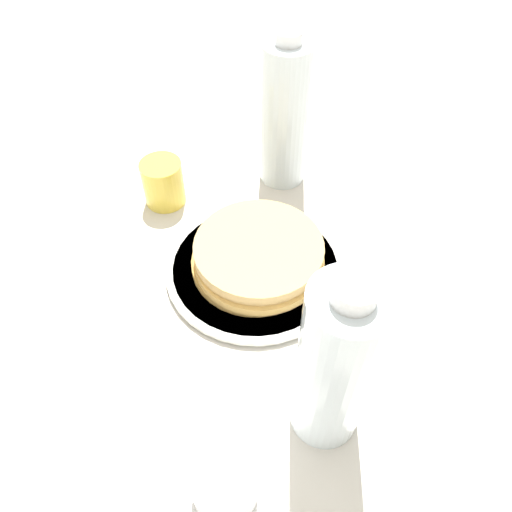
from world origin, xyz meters
The scene contains 7 objects.
ground_plane centered at (0.00, 0.00, 0.00)m, with size 4.00×4.00×0.00m, color silver.
plate centered at (0.00, -0.02, 0.01)m, with size 0.26×0.26×0.01m.
pancake_stack centered at (0.00, -0.02, 0.03)m, with size 0.19×0.19×0.04m.
juice_glass centered at (-0.14, 0.14, 0.04)m, with size 0.07×0.07×0.08m.
cream_jug centered at (-0.04, -0.36, 0.06)m, with size 0.10×0.10×0.15m.
water_bottle_near centered at (0.06, 0.19, 0.12)m, with size 0.08×0.08×0.26m.
water_bottle_mid centered at (0.07, -0.25, 0.12)m, with size 0.08×0.08×0.26m.
Camera 1 is at (-0.02, -0.48, 0.58)m, focal length 35.00 mm.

